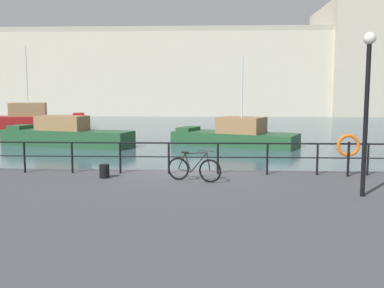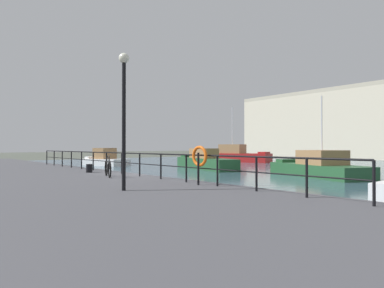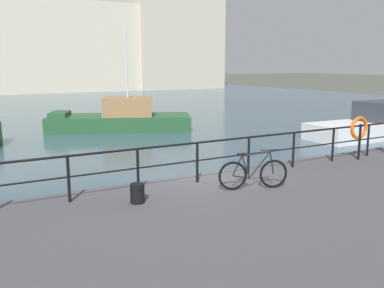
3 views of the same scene
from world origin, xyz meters
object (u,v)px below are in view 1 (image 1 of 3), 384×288
moored_white_yacht (235,135)px  life_ring_stand (348,147)px  moored_cabin_cruiser (66,135)px  parked_bicycle (194,169)px  moored_harbor_tender (37,119)px  quay_lamp_post (367,92)px  harbor_building (244,73)px  mooring_bollard (104,171)px

moored_white_yacht → life_ring_stand: size_ratio=6.09×
moored_white_yacht → life_ring_stand: moored_white_yacht is taller
moored_cabin_cruiser → life_ring_stand: size_ratio=6.47×
moored_white_yacht → parked_bicycle: bearing=105.6°
moored_harbor_tender → quay_lamp_post: size_ratio=2.17×
harbor_building → moored_white_yacht: bearing=-94.9°
moored_harbor_tender → parked_bicycle: bearing=-75.9°
harbor_building → parked_bicycle: size_ratio=37.02×
harbor_building → life_ring_stand: bearing=-90.6°
parked_bicycle → mooring_bollard: bearing=-169.1°
mooring_bollard → quay_lamp_post: quay_lamp_post is taller
moored_harbor_tender → mooring_bollard: 30.60m
parked_bicycle → mooring_bollard: parked_bicycle is taller
harbor_building → moored_white_yacht: harbor_building is taller
harbor_building → moored_harbor_tender: 36.14m
moored_cabin_cruiser → moored_harbor_tender: size_ratio=0.98×
moored_harbor_tender → mooring_bollard: bearing=-80.3°
harbor_building → life_ring_stand: size_ratio=44.92×
parked_bicycle → quay_lamp_post: size_ratio=0.40×
moored_cabin_cruiser → parked_bicycle: moored_cabin_cruiser is taller
life_ring_stand → mooring_bollard: bearing=-175.5°
moored_cabin_cruiser → parked_bicycle: 17.18m
moored_cabin_cruiser → moored_harbor_tender: (-7.25, 13.30, 0.20)m
life_ring_stand → parked_bicycle: bearing=-168.5°
mooring_bollard → life_ring_stand: life_ring_stand is taller
harbor_building → quay_lamp_post: size_ratio=14.69×
moored_white_yacht → quay_lamp_post: (2.44, -17.04, 2.84)m
parked_bicycle → life_ring_stand: (5.00, 1.02, 0.59)m
life_ring_stand → quay_lamp_post: quay_lamp_post is taller
moored_white_yacht → mooring_bollard: bearing=94.9°
parked_bicycle → mooring_bollard: (-2.90, 0.40, -0.17)m
mooring_bollard → quay_lamp_post: (7.45, -2.16, 2.54)m
moored_white_yacht → life_ring_stand: 14.58m
moored_harbor_tender → life_ring_stand: 34.29m
harbor_building → moored_harbor_tender: harbor_building is taller
moored_white_yacht → quay_lamp_post: size_ratio=1.99×
moored_harbor_tender → parked_bicycle: 32.31m
moored_white_yacht → life_ring_stand: (2.88, -14.25, 1.05)m
harbor_building → moored_cabin_cruiser: harbor_building is taller
moored_white_yacht → mooring_bollard: (-5.02, -14.88, 0.29)m
life_ring_stand → harbor_building: bearing=89.4°
moored_cabin_cruiser → mooring_bollard: size_ratio=20.54×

